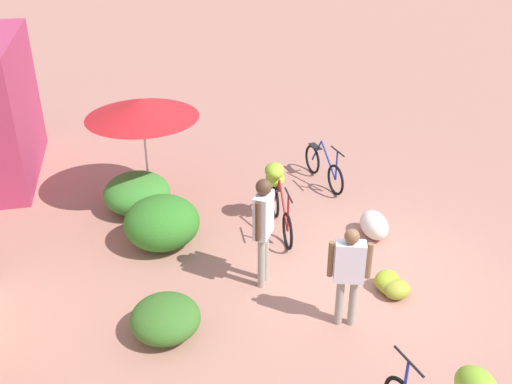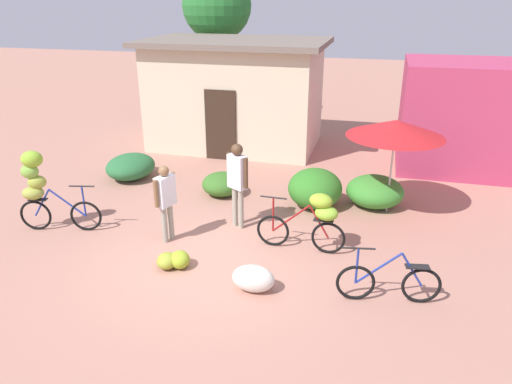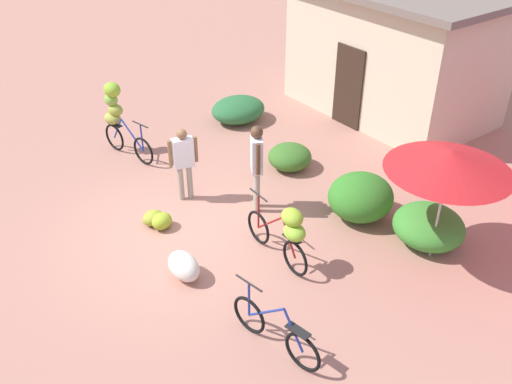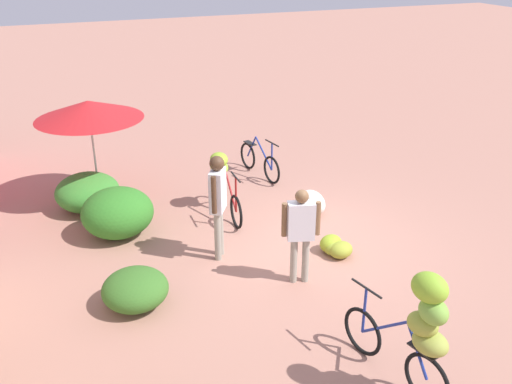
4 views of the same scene
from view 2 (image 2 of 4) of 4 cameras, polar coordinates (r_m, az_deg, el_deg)
ground_plane at (r=8.73m, az=-6.52°, el=-8.52°), size 60.00×60.00×0.00m
building_low at (r=15.11m, az=-2.35°, el=11.58°), size 5.41×3.58×3.20m
shop_pink at (r=14.24m, az=23.20°, el=8.29°), size 3.20×2.80×2.84m
tree_behind_building at (r=18.00m, az=-4.66°, el=21.01°), size 2.41×2.41×5.28m
hedge_bush_front_left at (r=12.93m, az=-14.58°, el=2.94°), size 1.20×1.41×0.62m
hedge_bush_front_right at (r=11.48m, az=-4.03°, el=0.95°), size 0.95×0.95×0.54m
hedge_bush_mid at (r=10.85m, az=6.97°, el=0.44°), size 1.20×1.26×0.87m
hedge_bush_by_door at (r=11.16m, az=13.85°, el=0.08°), size 1.28×1.23×0.69m
market_umbrella at (r=10.46m, az=16.16°, el=7.23°), size 2.03×2.03×2.06m
bicycle_leftmost at (r=10.41m, az=-24.16°, el=0.73°), size 1.63×0.54×1.66m
bicycle_near_pile at (r=8.86m, az=6.96°, el=-2.89°), size 1.68×0.45×1.15m
bicycle_center_loaded at (r=7.85m, az=15.34°, el=-10.24°), size 1.60×0.33×0.93m
banana_pile_on_ground at (r=8.66m, az=-9.62°, el=-7.92°), size 0.69×0.58×0.30m
produce_sack at (r=7.89m, az=-0.32°, el=-10.17°), size 0.70×0.44×0.44m
person_vendor at (r=9.24m, az=-10.62°, el=-0.48°), size 0.31×0.56×1.53m
person_bystander at (r=9.58m, az=-2.21°, el=1.81°), size 0.51×0.38×1.78m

